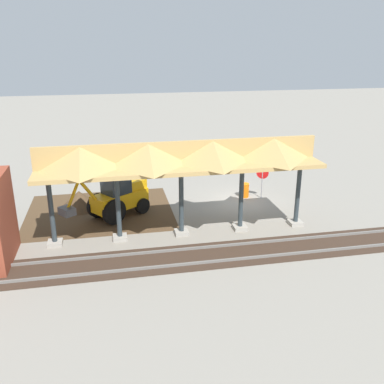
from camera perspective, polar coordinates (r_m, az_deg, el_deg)
The scene contains 8 objects.
ground_plane at distance 26.83m, azimuth 6.42°, elevation -1.22°, with size 120.00×120.00×0.00m, color gray.
dirt_work_zone at distance 25.62m, azimuth -12.16°, elevation -2.56°, with size 8.33×7.00×0.01m, color #4C3823.
platform_canopy at distance 20.81m, azimuth -1.49°, elevation 4.80°, with size 13.78×3.20×4.90m.
rail_tracks at distance 21.14m, azimuth 11.84°, elevation -7.36°, with size 60.00×2.58×0.15m.
stop_sign at distance 27.12m, azimuth 9.36°, elevation 2.11°, with size 0.68×0.39×2.04m.
backhoe at distance 24.32m, azimuth -9.92°, elevation -0.44°, with size 4.91×4.03×2.82m.
dirt_mound at distance 26.43m, azimuth -14.68°, elevation -2.08°, with size 4.76×4.76×2.17m, color #4C3823.
traffic_barrel at distance 27.45m, azimuth 7.01°, elevation 0.24°, with size 0.56×0.56×0.90m, color orange.
Camera 1 is at (7.84, 23.87, 9.42)m, focal length 40.00 mm.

